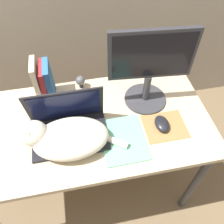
# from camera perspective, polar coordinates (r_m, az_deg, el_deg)

# --- Properties ---
(desk) EXTENTS (1.24, 0.63, 0.75)m
(desk) POSITION_cam_1_polar(r_m,az_deg,el_deg) (1.26, -5.66, -5.17)
(desk) COLOR tan
(desk) RESTS_ON ground_plane
(laptop) EXTENTS (0.35, 0.23, 0.24)m
(laptop) POSITION_cam_1_polar(r_m,az_deg,el_deg) (1.13, -10.33, -3.49)
(laptop) COLOR black
(laptop) RESTS_ON desk
(cat) EXTENTS (0.47, 0.23, 0.15)m
(cat) POSITION_cam_1_polar(r_m,az_deg,el_deg) (1.08, -11.07, -6.02)
(cat) COLOR beige
(cat) RESTS_ON desk
(external_monitor) EXTENTS (0.40, 0.22, 0.42)m
(external_monitor) POSITION_cam_1_polar(r_m,az_deg,el_deg) (1.14, 9.17, 10.75)
(external_monitor) COLOR #333338
(external_monitor) RESTS_ON desk
(mousepad) EXTENTS (0.21, 0.17, 0.00)m
(mousepad) POSITION_cam_1_polar(r_m,az_deg,el_deg) (1.20, 12.59, -3.37)
(mousepad) COLOR olive
(mousepad) RESTS_ON desk
(computer_mouse) EXTENTS (0.07, 0.10, 0.04)m
(computer_mouse) POSITION_cam_1_polar(r_m,az_deg,el_deg) (1.18, 11.92, -2.77)
(computer_mouse) COLOR black
(computer_mouse) RESTS_ON mousepad
(book_row) EXTENTS (0.09, 0.14, 0.23)m
(book_row) POSITION_cam_1_polar(r_m,az_deg,el_deg) (1.27, -16.09, 6.98)
(book_row) COLOR beige
(book_row) RESTS_ON desk
(notepad) EXTENTS (0.21, 0.26, 0.01)m
(notepad) POSITION_cam_1_polar(r_m,az_deg,el_deg) (1.13, 2.66, -6.61)
(notepad) COLOR #6BBC93
(notepad) RESTS_ON desk
(webcam) EXTENTS (0.05, 0.05, 0.08)m
(webcam) POSITION_cam_1_polar(r_m,az_deg,el_deg) (1.33, -7.55, 7.45)
(webcam) COLOR #232328
(webcam) RESTS_ON desk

